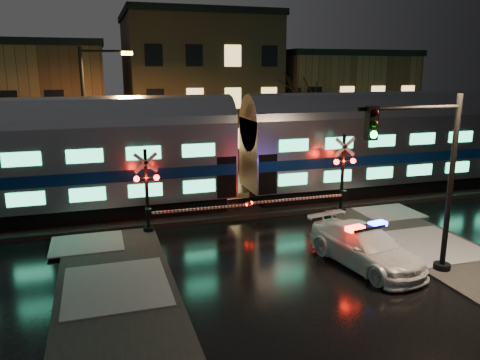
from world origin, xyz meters
The scene contains 12 objects.
ground centered at (0.00, 0.00, 0.00)m, with size 120.00×120.00×0.00m, color black.
ballast centered at (0.00, 5.00, 0.12)m, with size 90.00×4.20×0.24m, color black.
sidewalk_left centered at (-6.50, -6.00, 0.06)m, with size 4.00×20.00×0.12m, color #2D2D2D.
building_left centered at (-13.00, 22.00, 4.50)m, with size 14.00×10.00×9.00m, color brown.
building_mid centered at (2.00, 22.50, 5.75)m, with size 12.00×11.00×11.50m, color brown.
building_right centered at (15.00, 22.00, 4.25)m, with size 12.00×10.00×8.50m, color brown.
train centered at (0.39, 5.00, 3.38)m, with size 51.00×3.12×5.92m.
police_car centered at (2.79, -3.74, 0.76)m, with size 3.03×5.50×1.68m.
crossing_signal_right centered at (4.82, 2.31, 1.75)m, with size 5.96×0.66×4.22m.
crossing_signal_left centered at (-4.42, 2.30, 1.63)m, with size 5.57×0.65×3.94m.
traffic_light centered at (4.20, -5.18, 3.51)m, with size 4.27×0.74×6.60m.
streetlight centered at (-7.04, 9.00, 4.95)m, with size 2.87×0.30×8.59m.
Camera 1 is at (-6.82, -18.44, 7.42)m, focal length 35.00 mm.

